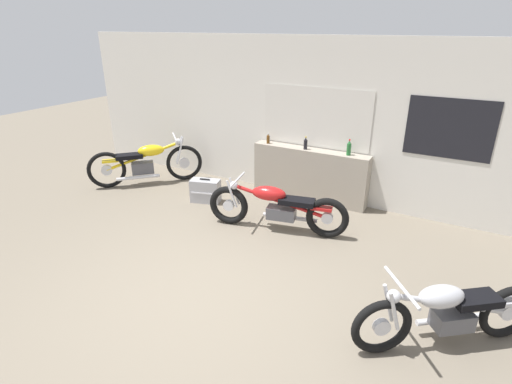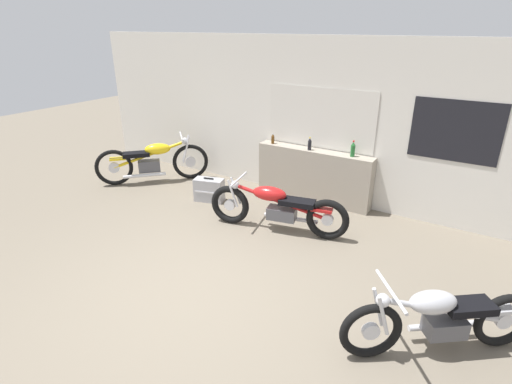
# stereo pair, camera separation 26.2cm
# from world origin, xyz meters

# --- Properties ---
(ground_plane) EXTENTS (24.00, 24.00, 0.00)m
(ground_plane) POSITION_xyz_m (0.00, 0.00, 0.00)
(ground_plane) COLOR #706656
(wall_back) EXTENTS (10.00, 0.07, 2.80)m
(wall_back) POSITION_xyz_m (0.02, 3.49, 1.40)
(wall_back) COLOR silver
(wall_back) RESTS_ON ground_plane
(sill_counter) EXTENTS (2.10, 0.28, 0.94)m
(sill_counter) POSITION_xyz_m (0.10, 3.31, 0.47)
(sill_counter) COLOR gray
(sill_counter) RESTS_ON ground_plane
(bottle_leftmost) EXTENTS (0.06, 0.06, 0.19)m
(bottle_leftmost) POSITION_xyz_m (-0.73, 3.28, 1.02)
(bottle_leftmost) COLOR #5B3814
(bottle_leftmost) RESTS_ON sill_counter
(bottle_left_center) EXTENTS (0.06, 0.06, 0.23)m
(bottle_left_center) POSITION_xyz_m (0.01, 3.26, 1.04)
(bottle_left_center) COLOR black
(bottle_left_center) RESTS_ON sill_counter
(bottle_center) EXTENTS (0.07, 0.07, 0.27)m
(bottle_center) POSITION_xyz_m (0.77, 3.30, 1.06)
(bottle_center) COLOR #23662D
(bottle_center) RESTS_ON sill_counter
(motorcycle_red) EXTENTS (2.16, 0.74, 0.78)m
(motorcycle_red) POSITION_xyz_m (0.12, 1.94, 0.39)
(motorcycle_red) COLOR black
(motorcycle_red) RESTS_ON ground_plane
(motorcycle_silver) EXTENTS (1.58, 1.26, 0.77)m
(motorcycle_silver) POSITION_xyz_m (2.63, 0.59, 0.39)
(motorcycle_silver) COLOR black
(motorcycle_silver) RESTS_ON ground_plane
(motorcycle_yellow) EXTENTS (1.59, 1.64, 0.92)m
(motorcycle_yellow) POSITION_xyz_m (-3.00, 2.45, 0.44)
(motorcycle_yellow) COLOR black
(motorcycle_yellow) RESTS_ON ground_plane
(hard_case_silver) EXTENTS (0.56, 0.38, 0.44)m
(hard_case_silver) POSITION_xyz_m (-1.46, 2.29, 0.21)
(hard_case_silver) COLOR #9E9EA3
(hard_case_silver) RESTS_ON ground_plane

